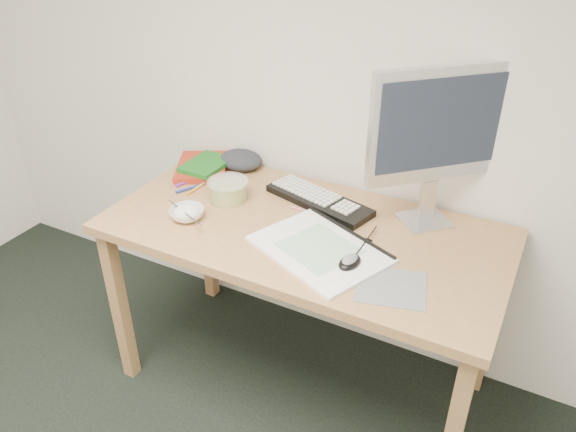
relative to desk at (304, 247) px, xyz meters
The scene contains 18 objects.
desk is the anchor object (origin of this frame).
mousepad 0.43m from the desk, 25.28° to the right, with size 0.21×0.19×0.00m, color gray.
sketchpad 0.18m from the desk, 44.60° to the right, with size 0.42×0.30×0.01m, color white.
keyboard 0.20m from the desk, 97.84° to the left, with size 0.43×0.14×0.03m, color black.
monitor 0.61m from the desk, 33.20° to the left, with size 0.37×0.36×0.56m.
mouse 0.29m from the desk, 31.82° to the right, with size 0.06×0.09×0.03m, color black.
rice_bowl 0.43m from the desk, 160.45° to the right, with size 0.12×0.12×0.04m, color white.
chopsticks 0.44m from the desk, 156.47° to the right, with size 0.02×0.02×0.21m, color #BCBCBF.
fruit_tub 0.37m from the desk, behind, with size 0.16×0.16×0.08m, color #D3D54B.
book_red 0.62m from the desk, 160.24° to the left, with size 0.20×0.27×0.03m, color maroon.
book_green 0.59m from the desk, 160.21° to the left, with size 0.15×0.20×0.02m, color #175F1A.
cloth_lump 0.55m from the desk, 145.79° to the left, with size 0.16×0.13×0.06m, color #25272C.
pencil_pink 0.13m from the desk, 98.93° to the left, with size 0.01×0.01×0.19m, color pink.
pencil_tan 0.11m from the desk, 88.31° to the left, with size 0.01×0.01×0.19m, color tan.
pencil_black 0.18m from the desk, 10.17° to the left, with size 0.01×0.01×0.18m, color black.
marker_blue 0.53m from the desk, behind, with size 0.01×0.01×0.12m, color navy.
marker_orange 0.51m from the desk, behind, with size 0.01×0.01×0.12m, color orange.
marker_purple 0.57m from the desk, behind, with size 0.01×0.01×0.14m, color #772894.
Camera 1 is at (0.88, -0.06, 1.80)m, focal length 35.00 mm.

